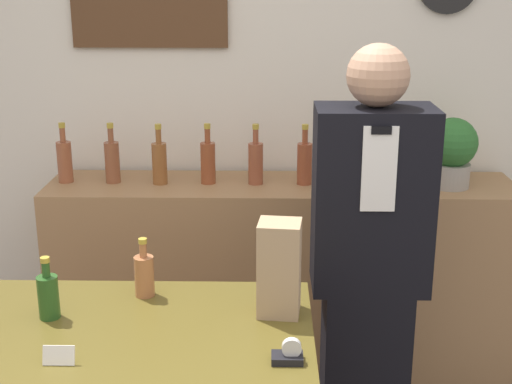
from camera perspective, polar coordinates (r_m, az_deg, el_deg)
The scene contains 17 objects.
back_wall at distance 3.57m, azimuth 0.03°, elevation 7.34°, with size 5.20×0.09×2.70m.
back_shelf at distance 3.54m, azimuth 1.97°, elevation -7.19°, with size 2.21×0.46×1.01m.
shopkeeper at distance 2.79m, azimuth 8.97°, elevation -6.29°, with size 0.44×0.27×1.73m.
potted_plant at distance 3.39m, azimuth 15.40°, elevation 3.24°, with size 0.23×0.23×0.32m.
paper_bag at distance 2.28m, azimuth 1.87°, elevation -6.12°, with size 0.15×0.13×0.31m.
tape_dispenser at distance 2.07m, azimuth 2.64°, elevation -12.86°, with size 0.09×0.06×0.07m.
price_card_right at distance 2.12m, azimuth -15.50°, elevation -12.49°, with size 0.09×0.02×0.06m.
counter_bottle_1 at distance 2.37m, azimuth -16.28°, elevation -7.92°, with size 0.07×0.07×0.21m.
counter_bottle_2 at distance 2.46m, azimuth -8.93°, elevation -6.52°, with size 0.07×0.07×0.21m.
shelf_bottle_0 at distance 3.48m, azimuth -15.07°, elevation 2.49°, with size 0.07×0.07×0.29m.
shelf_bottle_1 at distance 3.43m, azimuth -11.43°, elevation 2.50°, with size 0.07×0.07×0.29m.
shelf_bottle_2 at distance 3.37m, azimuth -7.73°, elevation 2.42°, with size 0.07×0.07×0.29m.
shelf_bottle_3 at distance 3.35m, azimuth -3.87°, elevation 2.48°, with size 0.07×0.07×0.29m.
shelf_bottle_4 at distance 3.34m, azimuth 0.01°, elevation 2.44°, with size 0.07×0.07×0.29m.
shelf_bottle_5 at distance 3.34m, azimuth 3.90°, elevation 2.42°, with size 0.07×0.07×0.29m.
shelf_bottle_6 at distance 3.34m, azimuth 7.81°, elevation 2.30°, with size 0.07×0.07×0.29m.
shelf_bottle_7 at distance 3.39m, azimuth 11.58°, elevation 2.33°, with size 0.07×0.07×0.29m.
Camera 1 is at (0.06, -1.51, 1.96)m, focal length 50.00 mm.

